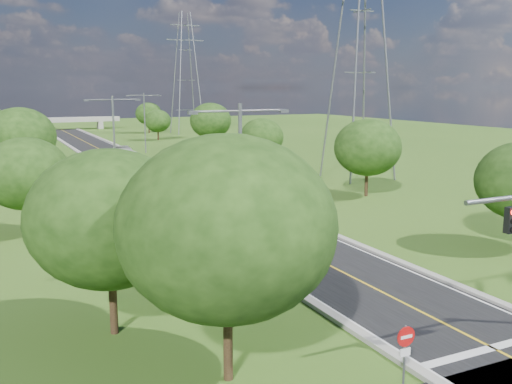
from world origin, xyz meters
The scene contains 24 objects.
ground centered at (0.00, 60.00, 0.00)m, with size 260.00×260.00×0.00m, color #305818.
road centered at (0.00, 66.00, 0.03)m, with size 8.00×150.00×0.06m, color black.
curb_left centered at (-4.25, 66.00, 0.11)m, with size 0.50×150.00×0.22m, color gray.
curb_right centered at (4.25, 66.00, 0.11)m, with size 0.50×150.00×0.22m, color gray.
do_not_enter_left centered at (-5.60, -1.52, 1.77)m, with size 0.76×0.11×2.50m.
speed_limit_sign centered at (5.20, 37.98, 1.60)m, with size 0.55×0.09×2.40m.
overpass centered at (0.00, 140.00, 2.41)m, with size 30.00×3.00×3.20m.
streetlight_near_left centered at (-6.00, 12.00, 5.94)m, with size 5.90×0.25×10.00m.
streetlight_mid_left centered at (-6.00, 45.00, 5.94)m, with size 5.90×0.25×10.00m.
streetlight_far_right centered at (6.00, 78.00, 5.94)m, with size 5.90×0.25×10.00m.
power_tower_near centered at (22.00, 40.00, 14.01)m, with size 9.00×6.40×28.00m.
power_tower_far centered at (26.00, 115.00, 14.01)m, with size 9.00×6.40×28.00m.
tree_la centered at (-14.00, 8.00, 5.27)m, with size 7.14×7.14×8.30m.
tree_lb centered at (-16.00, 28.00, 4.64)m, with size 6.30×6.30×7.33m.
tree_lc centered at (-15.00, 50.00, 5.58)m, with size 7.56×7.56×8.79m.
tree_le centered at (-14.50, 98.00, 4.33)m, with size 5.88×5.88×6.84m.
tree_lf centered at (-11.00, 2.00, 5.89)m, with size 7.98×7.98×9.28m.
tree_rb centered at (16.00, 30.00, 4.95)m, with size 6.72×6.72×7.82m.
tree_rc centered at (15.00, 52.00, 4.33)m, with size 5.88×5.88×6.84m.
tree_rd centered at (17.00, 76.00, 5.27)m, with size 7.14×7.14×8.30m.
tree_re centered at (14.50, 100.00, 4.02)m, with size 5.46×5.46×6.35m.
tree_rf centered at (18.00, 120.00, 4.64)m, with size 6.30×6.30×7.33m.
bus_outbound centered at (1.98, 35.58, 1.58)m, with size 2.56×10.93×3.05m, color white.
bus_inbound centered at (-1.42, 61.34, 1.41)m, with size 2.27×9.68×2.70m, color silver.
Camera 1 is at (-18.66, -16.37, 10.84)m, focal length 40.00 mm.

